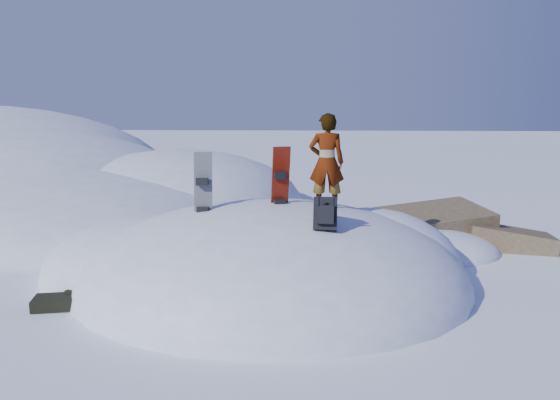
# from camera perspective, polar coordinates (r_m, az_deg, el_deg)

# --- Properties ---
(ground) EXTENTS (120.00, 120.00, 0.00)m
(ground) POSITION_cam_1_polar(r_m,az_deg,el_deg) (9.90, -0.90, -8.87)
(ground) COLOR white
(ground) RESTS_ON ground
(snow_mound) EXTENTS (8.00, 6.00, 3.00)m
(snow_mound) POSITION_cam_1_polar(r_m,az_deg,el_deg) (10.13, -1.78, -8.41)
(snow_mound) COLOR white
(snow_mound) RESTS_ON ground
(snow_ridge) EXTENTS (21.50, 18.50, 6.40)m
(snow_ridge) POSITION_cam_1_polar(r_m,az_deg,el_deg) (22.40, -26.59, 0.68)
(snow_ridge) COLOR white
(snow_ridge) RESTS_ON ground
(rock_outcrop) EXTENTS (4.68, 4.41, 1.68)m
(rock_outcrop) POSITION_cam_1_polar(r_m,az_deg,el_deg) (13.11, 16.56, -4.50)
(rock_outcrop) COLOR brown
(rock_outcrop) RESTS_ON ground
(snowboard_red) EXTENTS (0.39, 0.36, 1.65)m
(snowboard_red) POSITION_cam_1_polar(r_m,az_deg,el_deg) (9.49, -0.02, 0.82)
(snowboard_red) COLOR #B62109
(snowboard_red) RESTS_ON snow_mound
(snowboard_dark) EXTENTS (0.32, 0.25, 1.64)m
(snowboard_dark) POSITION_cam_1_polar(r_m,az_deg,el_deg) (9.38, -8.04, 0.07)
(snowboard_dark) COLOR black
(snowboard_dark) RESTS_ON snow_mound
(backpack) EXTENTS (0.38, 0.47, 0.60)m
(backpack) POSITION_cam_1_polar(r_m,az_deg,el_deg) (8.35, 4.77, -1.50)
(backpack) COLOR black
(backpack) RESTS_ON snow_mound
(gear_pile) EXTENTS (0.88, 0.67, 0.23)m
(gear_pile) POSITION_cam_1_polar(r_m,az_deg,el_deg) (9.49, -22.10, -9.73)
(gear_pile) COLOR black
(gear_pile) RESTS_ON ground
(person) EXTENTS (0.62, 0.40, 1.69)m
(person) POSITION_cam_1_polar(r_m,az_deg,el_deg) (9.50, 4.89, 3.95)
(person) COLOR slate
(person) RESTS_ON snow_mound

